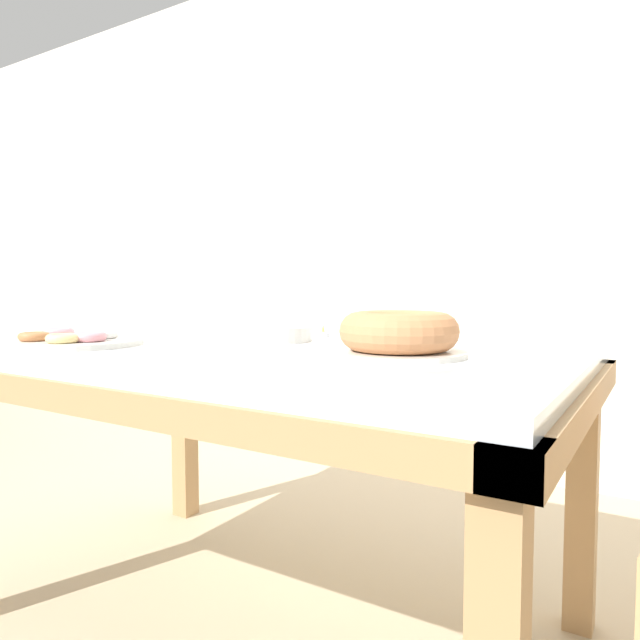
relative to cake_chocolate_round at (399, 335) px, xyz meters
name	(u,v)px	position (x,y,z in m)	size (l,w,h in m)	color
ground_plane	(265,624)	(-0.37, 0.01, -0.77)	(12.00, 12.00, 0.00)	tan
wall_back	(460,195)	(-0.37, 1.53, 0.53)	(8.00, 0.10, 2.60)	silver
dining_table	(264,381)	(-0.37, 0.01, -0.13)	(1.51, 0.95, 0.72)	silver
cake_chocolate_round	(399,335)	(0.00, 0.00, 0.00)	(0.29, 0.29, 0.10)	silver
pastry_platter	(74,340)	(-0.80, -0.23, -0.03)	(0.34, 0.34, 0.04)	silver
plate_stack	(274,334)	(-0.43, 0.13, -0.03)	(0.21, 0.21, 0.04)	silver
tealight_near_front	(351,332)	(-0.33, 0.39, -0.04)	(0.04, 0.04, 0.04)	silver
tealight_right_edge	(436,339)	(-0.03, 0.30, -0.04)	(0.04, 0.04, 0.04)	silver
tealight_left_edge	(323,334)	(-0.37, 0.29, -0.04)	(0.04, 0.04, 0.04)	silver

